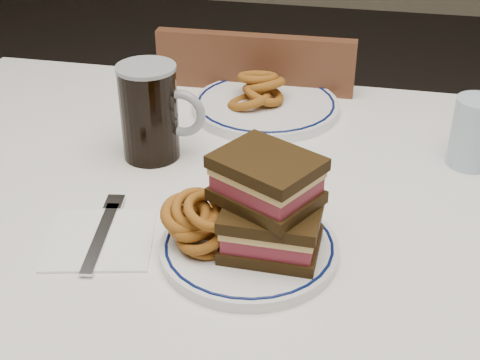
% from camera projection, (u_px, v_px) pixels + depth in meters
% --- Properties ---
extents(dining_table, '(1.27, 0.87, 0.75)m').
position_uv_depth(dining_table, '(232.00, 237.00, 1.10)').
color(dining_table, silver).
rests_on(dining_table, floor).
extents(chair_far, '(0.41, 0.41, 0.86)m').
position_uv_depth(chair_far, '(261.00, 179.00, 1.60)').
color(chair_far, '#492917').
rests_on(chair_far, floor).
extents(main_plate, '(0.24, 0.24, 0.02)m').
position_uv_depth(main_plate, '(249.00, 248.00, 0.89)').
color(main_plate, white).
rests_on(main_plate, dining_table).
extents(reuben_sandwich, '(0.16, 0.15, 0.13)m').
position_uv_depth(reuben_sandwich, '(269.00, 205.00, 0.85)').
color(reuben_sandwich, black).
rests_on(reuben_sandwich, main_plate).
extents(onion_rings_main, '(0.11, 0.11, 0.08)m').
position_uv_depth(onion_rings_main, '(200.00, 222.00, 0.87)').
color(onion_rings_main, brown).
rests_on(onion_rings_main, main_plate).
extents(ketchup_ramekin, '(0.05, 0.05, 0.03)m').
position_uv_depth(ketchup_ramekin, '(246.00, 203.00, 0.94)').
color(ketchup_ramekin, silver).
rests_on(ketchup_ramekin, main_plate).
extents(beer_mug, '(0.14, 0.10, 0.16)m').
position_uv_depth(beer_mug, '(151.00, 111.00, 1.08)').
color(beer_mug, black).
rests_on(beer_mug, dining_table).
extents(water_glass, '(0.07, 0.07, 0.12)m').
position_uv_depth(water_glass, '(474.00, 132.00, 1.07)').
color(water_glass, '#A7C3D8').
rests_on(water_glass, dining_table).
extents(far_plate, '(0.28, 0.28, 0.02)m').
position_uv_depth(far_plate, '(266.00, 106.00, 1.27)').
color(far_plate, white).
rests_on(far_plate, dining_table).
extents(onion_rings_far, '(0.11, 0.13, 0.08)m').
position_uv_depth(onion_rings_far, '(258.00, 90.00, 1.26)').
color(onion_rings_far, brown).
rests_on(onion_rings_far, far_plate).
extents(napkin_fork, '(0.17, 0.19, 0.01)m').
position_uv_depth(napkin_fork, '(101.00, 238.00, 0.92)').
color(napkin_fork, white).
rests_on(napkin_fork, dining_table).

